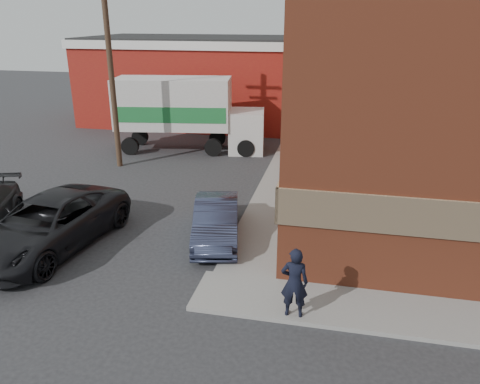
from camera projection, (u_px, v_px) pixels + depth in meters
The scene contains 8 objects.
ground at pixel (223, 276), 13.21m from camera, with size 90.00×90.00×0.00m, color #28282B.
sidewalk_west at pixel (284, 176), 21.30m from camera, with size 1.80×18.00×0.12m, color gray.
warehouse at pixel (209, 80), 31.68m from camera, with size 16.30×8.30×5.60m.
utility_pole at pixel (111, 66), 21.24m from camera, with size 2.00×0.26×9.00m.
man at pixel (294, 283), 11.02m from camera, with size 0.65×0.43×1.79m, color black.
sedan at pixel (216, 220), 15.21m from camera, with size 1.40×4.01×1.32m, color #2C324A.
suv_a at pixel (48, 224), 14.58m from camera, with size 2.70×5.86×1.63m, color black.
box_truck at pixel (188, 110), 24.77m from camera, with size 8.09×3.47×3.86m.
Camera 1 is at (2.90, -11.15, 6.92)m, focal length 35.00 mm.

